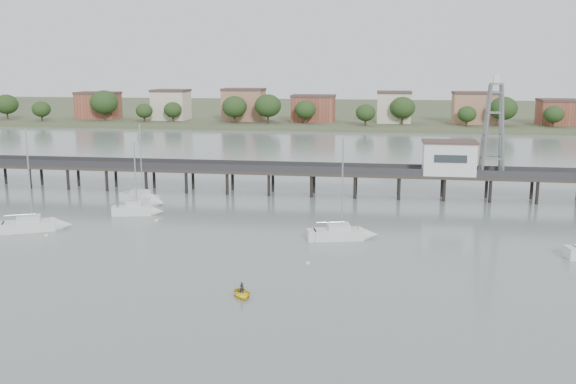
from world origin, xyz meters
The scene contains 12 objects.
ground_plane centered at (0.00, 0.00, 0.00)m, with size 500.00×500.00×0.00m, color slate.
pier centered at (0.00, 60.00, 3.79)m, with size 150.00×5.00×5.50m.
pier_building centered at (25.00, 60.00, 6.67)m, with size 8.40×5.40×5.30m.
lattice_tower centered at (31.50, 60.00, 11.10)m, with size 3.20×3.20×15.50m.
sailboat_c centered at (10.78, 33.68, 0.64)m, with size 8.30×4.33×13.19m.
sailboat_a centered at (-28.78, 32.16, 0.64)m, with size 8.71×5.90×13.98m.
sailboat_b centered at (-19.15, 42.26, 0.66)m, with size 6.76×3.27×10.91m.
sailboat_f centered at (-21.12, 49.65, 0.64)m, with size 8.05×5.27×12.93m.
yellow_dinghy centered at (2.18, 12.42, 0.00)m, with size 2.14×0.62×3.00m, color yellow.
dinghy_occupant centered at (2.18, 12.42, 0.00)m, with size 0.41×1.13×0.27m, color black.
mooring_buoys centered at (-6.41, 30.07, 0.08)m, with size 89.50×16.44×0.39m.
far_shore centered at (0.36, 239.58, 0.95)m, with size 500.00×170.00×10.40m.
Camera 1 is at (14.71, -42.54, 21.09)m, focal length 40.00 mm.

